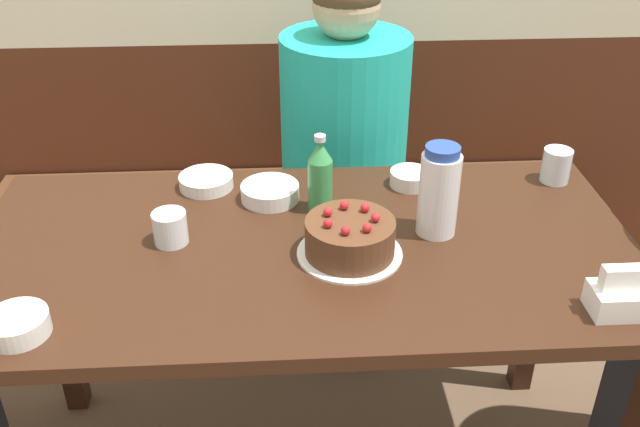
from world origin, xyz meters
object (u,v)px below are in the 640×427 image
(water_pitcher, at_px, (439,192))
(bowl_side_dish, at_px, (410,178))
(bowl_soup_white, at_px, (270,192))
(napkin_holder, at_px, (620,296))
(bench_seat, at_px, (296,246))
(bowl_sauce_shallow, at_px, (206,181))
(bowl_rice_small, at_px, (17,325))
(glass_tumbler_short, at_px, (170,228))
(soju_bottle, at_px, (320,175))
(glass_water_tall, at_px, (556,166))
(birthday_cake, at_px, (350,238))
(person_teal_shirt, at_px, (343,174))

(water_pitcher, bearing_deg, bowl_side_dish, 95.21)
(bowl_soup_white, bearing_deg, napkin_holder, -35.76)
(bowl_soup_white, bearing_deg, water_pitcher, -24.55)
(bench_seat, height_order, bowl_sauce_shallow, bowl_sauce_shallow)
(bowl_rice_small, height_order, glass_tumbler_short, glass_tumbler_short)
(soju_bottle, xyz_separation_m, glass_water_tall, (0.62, 0.11, -0.05))
(glass_water_tall, bearing_deg, bowl_soup_white, -175.84)
(water_pitcher, relative_size, bowl_soup_white, 1.49)
(napkin_holder, relative_size, bowl_side_dish, 1.06)
(bench_seat, relative_size, water_pitcher, 9.69)
(bowl_rice_small, xyz_separation_m, glass_tumbler_short, (0.25, 0.30, 0.02))
(bowl_sauce_shallow, bearing_deg, birthday_cake, -44.37)
(glass_water_tall, height_order, glass_tumbler_short, glass_water_tall)
(water_pitcher, height_order, glass_water_tall, water_pitcher)
(soju_bottle, xyz_separation_m, person_teal_shirt, (0.10, 0.48, -0.25))
(napkin_holder, xyz_separation_m, person_teal_shirt, (-0.45, 0.91, -0.19))
(napkin_holder, height_order, person_teal_shirt, person_teal_shirt)
(bench_seat, bearing_deg, person_teal_shirt, -53.12)
(bench_seat, xyz_separation_m, soju_bottle, (0.05, -0.68, 0.64))
(bench_seat, distance_m, birthday_cake, 1.06)
(soju_bottle, bearing_deg, person_teal_shirt, 77.98)
(napkin_holder, relative_size, bowl_sauce_shallow, 0.80)
(water_pitcher, height_order, soju_bottle, water_pitcher)
(bowl_side_dish, bearing_deg, bowl_rice_small, -147.15)
(bench_seat, xyz_separation_m, bowl_soup_white, (-0.07, -0.62, 0.57))
(water_pitcher, relative_size, glass_water_tall, 2.44)
(bench_seat, bearing_deg, bowl_sauce_shallow, -113.53)
(bench_seat, relative_size, bowl_side_dish, 20.04)
(napkin_holder, xyz_separation_m, bowl_soup_white, (-0.67, 0.48, -0.02))
(water_pitcher, relative_size, person_teal_shirt, 0.17)
(bowl_rice_small, bearing_deg, bowl_side_dish, 32.85)
(bowl_soup_white, bearing_deg, bowl_rice_small, -134.21)
(glass_tumbler_short, bearing_deg, person_teal_shirt, 53.68)
(soju_bottle, bearing_deg, bowl_soup_white, 155.12)
(birthday_cake, height_order, glass_tumbler_short, birthday_cake)
(bowl_sauce_shallow, bearing_deg, person_teal_shirt, 42.20)
(birthday_cake, xyz_separation_m, glass_water_tall, (0.56, 0.31, 0.00))
(bowl_sauce_shallow, bearing_deg, bench_seat, 66.47)
(soju_bottle, height_order, glass_water_tall, soju_bottle)
(bowl_soup_white, bearing_deg, bench_seat, 83.10)
(glass_tumbler_short, bearing_deg, bowl_side_dish, 21.97)
(bench_seat, relative_size, birthday_cake, 9.02)
(bowl_rice_small, relative_size, bowl_sauce_shallow, 0.86)
(glass_water_tall, relative_size, person_teal_shirt, 0.07)
(napkin_holder, bearing_deg, birthday_cake, 155.42)
(bench_seat, relative_size, glass_tumbler_short, 27.07)
(water_pitcher, relative_size, glass_tumbler_short, 2.80)
(bowl_rice_small, bearing_deg, person_teal_shirt, 52.60)
(glass_water_tall, xyz_separation_m, person_teal_shirt, (-0.51, 0.37, -0.20))
(water_pitcher, distance_m, bowl_sauce_shallow, 0.60)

